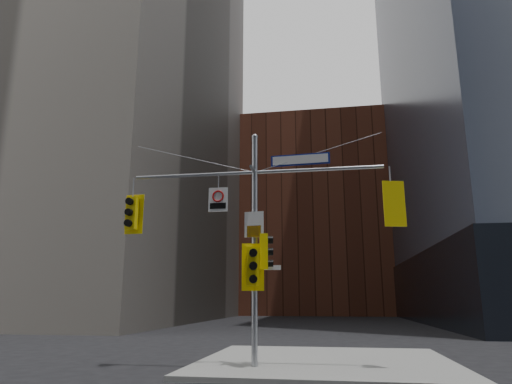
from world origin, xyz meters
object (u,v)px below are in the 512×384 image
(signal_assembly, at_px, (255,221))
(traffic_light_pole_front, at_px, (253,266))
(regulatory_sign_arm, at_px, (218,199))
(traffic_light_west_arm, at_px, (132,213))
(traffic_light_east_arm, at_px, (392,205))
(street_sign_blade, at_px, (300,160))
(traffic_light_pole_side, at_px, (265,252))

(signal_assembly, xyz_separation_m, traffic_light_pole_front, (-0.00, -0.27, -1.41))
(regulatory_sign_arm, bearing_deg, traffic_light_west_arm, -179.56)
(traffic_light_east_arm, distance_m, traffic_light_pole_front, 4.54)
(traffic_light_west_arm, relative_size, traffic_light_pole_front, 0.93)
(signal_assembly, bearing_deg, traffic_light_west_arm, 179.81)
(regulatory_sign_arm, bearing_deg, street_sign_blade, 1.62)
(traffic_light_pole_side, xyz_separation_m, regulatory_sign_arm, (-1.50, -0.04, 1.71))
(traffic_light_west_arm, bearing_deg, street_sign_blade, 3.37)
(signal_assembly, bearing_deg, traffic_light_pole_side, 2.74)
(traffic_light_pole_side, xyz_separation_m, street_sign_blade, (1.13, -0.01, 2.88))
(traffic_light_west_arm, bearing_deg, traffic_light_pole_side, 3.51)
(signal_assembly, xyz_separation_m, traffic_light_west_arm, (-4.09, 0.01, 0.38))
(traffic_light_pole_side, distance_m, regulatory_sign_arm, 2.27)
(traffic_light_pole_side, height_order, street_sign_blade, street_sign_blade)
(signal_assembly, distance_m, traffic_light_west_arm, 4.11)
(signal_assembly, distance_m, traffic_light_pole_side, 1.00)
(traffic_light_pole_front, bearing_deg, signal_assembly, 78.19)
(traffic_light_pole_side, relative_size, traffic_light_pole_front, 0.76)
(traffic_light_west_arm, height_order, regulatory_sign_arm, regulatory_sign_arm)
(traffic_light_east_arm, relative_size, traffic_light_pole_front, 0.97)
(traffic_light_west_arm, xyz_separation_m, regulatory_sign_arm, (2.91, -0.03, 0.38))
(traffic_light_west_arm, relative_size, street_sign_blade, 0.71)
(signal_assembly, relative_size, street_sign_blade, 4.29)
(traffic_light_west_arm, distance_m, regulatory_sign_arm, 2.93)
(traffic_light_pole_front, bearing_deg, traffic_light_east_arm, -7.85)
(signal_assembly, xyz_separation_m, traffic_light_east_arm, (4.16, 0.00, 0.38))
(signal_assembly, xyz_separation_m, traffic_light_pole_side, (0.32, 0.02, -0.95))
(traffic_light_pole_front, bearing_deg, traffic_light_west_arm, 164.57)
(traffic_light_pole_side, relative_size, regulatory_sign_arm, 1.38)
(regulatory_sign_arm, bearing_deg, traffic_light_pole_front, -10.69)
(traffic_light_pole_front, height_order, street_sign_blade, street_sign_blade)
(signal_assembly, distance_m, street_sign_blade, 2.42)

